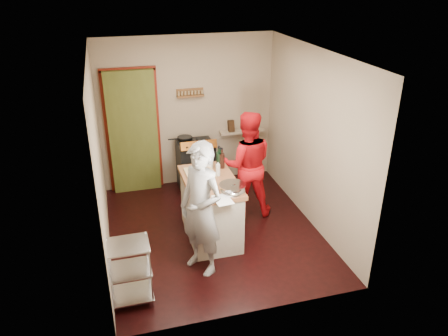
{
  "coord_description": "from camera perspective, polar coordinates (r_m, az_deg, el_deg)",
  "views": [
    {
      "loc": [
        -1.32,
        -5.35,
        3.57
      ],
      "look_at": [
        0.16,
        0.0,
        1.01
      ],
      "focal_mm": 35.0,
      "sensor_mm": 36.0,
      "label": 1
    }
  ],
  "objects": [
    {
      "name": "back_wall",
      "position": [
        7.57,
        -9.55,
        5.63
      ],
      "size": [
        3.0,
        0.44,
        2.6
      ],
      "color": "gray",
      "rests_on": "ground"
    },
    {
      "name": "right_wall",
      "position": [
        6.46,
        11.52,
        3.69
      ],
      "size": [
        0.04,
        3.5,
        2.6
      ],
      "primitive_type": "cube",
      "color": "gray",
      "rests_on": "ground"
    },
    {
      "name": "floor",
      "position": [
        6.57,
        -1.4,
        -8.16
      ],
      "size": [
        3.5,
        3.5,
        0.0
      ],
      "primitive_type": "plane",
      "color": "black",
      "rests_on": "ground"
    },
    {
      "name": "left_wall",
      "position": [
        5.82,
        -16.01,
        0.79
      ],
      "size": [
        0.04,
        3.5,
        2.6
      ],
      "primitive_type": "cube",
      "color": "gray",
      "rests_on": "ground"
    },
    {
      "name": "person_stripe",
      "position": [
        5.37,
        -3.0,
        -5.45
      ],
      "size": [
        0.7,
        0.76,
        1.74
      ],
      "primitive_type": "imported",
      "rotation": [
        0.0,
        0.0,
        -0.98
      ],
      "color": "#B8B8BD",
      "rests_on": "ground"
    },
    {
      "name": "island",
      "position": [
        6.21,
        -1.71,
        -5.08
      ],
      "size": [
        0.72,
        1.35,
        1.21
      ],
      "color": "#BDB5A0",
      "rests_on": "ground"
    },
    {
      "name": "wire_shelving",
      "position": [
        5.2,
        -12.2,
        -12.91
      ],
      "size": [
        0.48,
        0.4,
        0.8
      ],
      "color": "silver",
      "rests_on": "ground"
    },
    {
      "name": "person_red",
      "position": [
        6.65,
        2.98,
        0.48
      ],
      "size": [
        0.92,
        0.78,
        1.67
      ],
      "primitive_type": "imported",
      "rotation": [
        0.0,
        0.0,
        2.94
      ],
      "color": "red",
      "rests_on": "ground"
    },
    {
      "name": "ceiling",
      "position": [
        5.59,
        -1.68,
        14.89
      ],
      "size": [
        3.0,
        3.5,
        0.02
      ],
      "primitive_type": "cube",
      "color": "white",
      "rests_on": "back_wall"
    },
    {
      "name": "stove",
      "position": [
        7.58,
        -3.72,
        0.42
      ],
      "size": [
        0.6,
        0.63,
        1.0
      ],
      "color": "black",
      "rests_on": "ground"
    }
  ]
}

